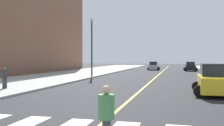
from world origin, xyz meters
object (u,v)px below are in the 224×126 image
at_px(car_black_third, 190,67).
at_px(car_silver_nearest, 154,66).
at_px(car_yellow_second, 215,80).
at_px(pedestrian_walking_west, 5,77).
at_px(pedestrian_crossing, 106,115).
at_px(street_lamp, 92,41).

bearing_deg(car_black_third, car_silver_nearest, -19.57).
xyz_separation_m(car_yellow_second, pedestrian_walking_west, (-14.78, -1.36, 0.07)).
bearing_deg(pedestrian_crossing, car_black_third, 150.57).
relative_size(car_yellow_second, pedestrian_walking_west, 2.91).
xyz_separation_m(car_yellow_second, car_black_third, (-0.06, 32.64, -0.13)).
distance_m(car_silver_nearest, pedestrian_walking_west, 37.17).
bearing_deg(street_lamp, pedestrian_walking_west, -97.18).
xyz_separation_m(pedestrian_crossing, pedestrian_walking_west, (-10.66, 10.30, 0.08)).
distance_m(pedestrian_crossing, street_lamp, 26.69).
height_order(car_black_third, street_lamp, street_lamp).
bearing_deg(pedestrian_crossing, street_lamp, 175.28).
distance_m(pedestrian_walking_west, street_lamp, 15.16).
relative_size(car_yellow_second, street_lamp, 0.62).
xyz_separation_m(pedestrian_walking_west, street_lamp, (1.84, 14.64, 3.49)).
bearing_deg(car_yellow_second, pedestrian_walking_west, 6.36).
distance_m(car_yellow_second, car_black_third, 32.64).
xyz_separation_m(car_silver_nearest, street_lamp, (-5.86, -21.72, 3.71)).
distance_m(car_silver_nearest, street_lamp, 22.80).
bearing_deg(car_black_third, street_lamp, 55.32).
height_order(pedestrian_crossing, street_lamp, street_lamp).
distance_m(car_silver_nearest, pedestrian_crossing, 46.75).
bearing_deg(pedestrian_walking_west, car_silver_nearest, 23.54).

